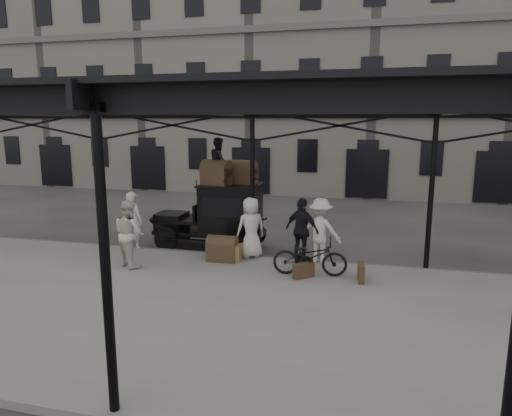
{
  "coord_description": "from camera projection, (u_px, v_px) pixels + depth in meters",
  "views": [
    {
      "loc": [
        3.37,
        -10.96,
        4.19
      ],
      "look_at": [
        0.21,
        1.6,
        1.7
      ],
      "focal_mm": 32.0,
      "sensor_mm": 36.0,
      "label": 1
    }
  ],
  "objects": [
    {
      "name": "ground",
      "position": [
        233.0,
        282.0,
        12.03
      ],
      "size": [
        120.0,
        120.0,
        0.0
      ],
      "primitive_type": "plane",
      "color": "#383533",
      "rests_on": "ground"
    },
    {
      "name": "platform",
      "position": [
        207.0,
        309.0,
        10.11
      ],
      "size": [
        28.0,
        8.0,
        0.15
      ],
      "primitive_type": "cube",
      "color": "slate",
      "rests_on": "ground"
    },
    {
      "name": "canopy",
      "position": [
        207.0,
        101.0,
        9.53
      ],
      "size": [
        22.5,
        9.0,
        4.74
      ],
      "color": "black",
      "rests_on": "ground"
    },
    {
      "name": "building_frontage",
      "position": [
        318.0,
        74.0,
        27.86
      ],
      "size": [
        64.0,
        8.0,
        14.0
      ],
      "primitive_type": "cube",
      "color": "slate",
      "rests_on": "ground"
    },
    {
      "name": "taxi",
      "position": [
        222.0,
        213.0,
        14.92
      ],
      "size": [
        3.65,
        1.55,
        2.18
      ],
      "color": "black",
      "rests_on": "ground"
    },
    {
      "name": "porter_left",
      "position": [
        133.0,
        220.0,
        14.47
      ],
      "size": [
        0.76,
        0.58,
        1.85
      ],
      "primitive_type": "imported",
      "rotation": [
        0.0,
        0.0,
        2.92
      ],
      "color": "beige",
      "rests_on": "platform"
    },
    {
      "name": "porter_midleft",
      "position": [
        129.0,
        233.0,
        12.73
      ],
      "size": [
        1.15,
        1.09,
        1.87
      ],
      "primitive_type": "imported",
      "rotation": [
        0.0,
        0.0,
        2.58
      ],
      "color": "beige",
      "rests_on": "platform"
    },
    {
      "name": "porter_centre",
      "position": [
        251.0,
        228.0,
        13.55
      ],
      "size": [
        1.06,
        1.0,
        1.82
      ],
      "primitive_type": "imported",
      "rotation": [
        0.0,
        0.0,
        3.81
      ],
      "color": "beige",
      "rests_on": "platform"
    },
    {
      "name": "porter_official",
      "position": [
        302.0,
        230.0,
        13.17
      ],
      "size": [
        1.18,
        0.87,
        1.86
      ],
      "primitive_type": "imported",
      "rotation": [
        0.0,
        0.0,
        2.71
      ],
      "color": "black",
      "rests_on": "platform"
    },
    {
      "name": "porter_right",
      "position": [
        320.0,
        231.0,
        13.05
      ],
      "size": [
        1.33,
        0.92,
        1.87
      ],
      "primitive_type": "imported",
      "rotation": [
        0.0,
        0.0,
        2.94
      ],
      "color": "beige",
      "rests_on": "platform"
    },
    {
      "name": "bicycle",
      "position": [
        310.0,
        256.0,
        12.02
      ],
      "size": [
        2.0,
        0.85,
        1.02
      ],
      "primitive_type": "imported",
      "rotation": [
        0.0,
        0.0,
        1.66
      ],
      "color": "black",
      "rests_on": "platform"
    },
    {
      "name": "porter_roof",
      "position": [
        219.0,
        161.0,
        14.51
      ],
      "size": [
        0.77,
        0.87,
        1.49
      ],
      "primitive_type": "imported",
      "rotation": [
        0.0,
        0.0,
        1.91
      ],
      "color": "black",
      "rests_on": "taxi"
    },
    {
      "name": "steamer_trunk_roof_near",
      "position": [
        216.0,
        174.0,
        14.46
      ],
      "size": [
        1.0,
        0.73,
        0.66
      ],
      "primitive_type": null,
      "rotation": [
        0.0,
        0.0,
        -0.22
      ],
      "color": "#4C3D23",
      "rests_on": "taxi"
    },
    {
      "name": "steamer_trunk_roof_far",
      "position": [
        243.0,
        174.0,
        14.71
      ],
      "size": [
        0.95,
        0.67,
        0.64
      ],
      "primitive_type": null,
      "rotation": [
        0.0,
        0.0,
        -0.17
      ],
      "color": "#4C3D23",
      "rests_on": "taxi"
    },
    {
      "name": "steamer_trunk_platform",
      "position": [
        222.0,
        250.0,
        13.31
      ],
      "size": [
        0.87,
        0.54,
        0.63
      ],
      "primitive_type": null,
      "rotation": [
        0.0,
        0.0,
        0.02
      ],
      "color": "#4C3D23",
      "rests_on": "platform"
    },
    {
      "name": "wicker_hamper",
      "position": [
        231.0,
        253.0,
        13.29
      ],
      "size": [
        0.62,
        0.48,
        0.5
      ],
      "primitive_type": "cube",
      "rotation": [
        0.0,
        0.0,
        0.04
      ],
      "color": "olive",
      "rests_on": "platform"
    },
    {
      "name": "suitcase_upright",
      "position": [
        361.0,
        273.0,
        11.63
      ],
      "size": [
        0.2,
        0.61,
        0.45
      ],
      "primitive_type": "cube",
      "rotation": [
        0.0,
        0.0,
        0.08
      ],
      "color": "#4C3D23",
      "rests_on": "platform"
    },
    {
      "name": "suitcase_flat",
      "position": [
        304.0,
        271.0,
        11.85
      ],
      "size": [
        0.56,
        0.5,
        0.4
      ],
      "primitive_type": "cube",
      "rotation": [
        0.0,
        0.0,
        0.7
      ],
      "color": "#4C3D23",
      "rests_on": "platform"
    }
  ]
}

